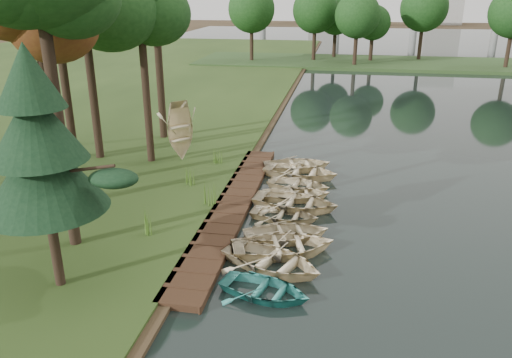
% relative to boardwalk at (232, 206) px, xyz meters
% --- Properties ---
extents(ground, '(300.00, 300.00, 0.00)m').
position_rel_boardwalk_xyz_m(ground, '(1.60, 0.00, -0.15)').
color(ground, '#3D2F1D').
extents(boardwalk, '(1.60, 16.00, 0.30)m').
position_rel_boardwalk_xyz_m(boardwalk, '(0.00, 0.00, 0.00)').
color(boardwalk, '#372215').
rests_on(boardwalk, ground).
extents(peninsula, '(50.00, 14.00, 0.45)m').
position_rel_boardwalk_xyz_m(peninsula, '(9.60, 50.00, 0.08)').
color(peninsula, '#2C471F').
rests_on(peninsula, ground).
extents(far_trees, '(45.60, 5.60, 8.80)m').
position_rel_boardwalk_xyz_m(far_trees, '(6.27, 50.00, 6.28)').
color(far_trees, black).
rests_on(far_trees, peninsula).
extents(bridge, '(95.90, 4.00, 8.60)m').
position_rel_boardwalk_xyz_m(bridge, '(13.91, 120.00, 6.93)').
color(bridge, '#A5A5A0').
rests_on(bridge, ground).
extents(building_b, '(8.00, 8.00, 12.00)m').
position_rel_boardwalk_xyz_m(building_b, '(-3.40, 145.00, 5.85)').
color(building_b, '#A5A5A0').
rests_on(building_b, ground).
extents(rowboat_0, '(3.53, 2.91, 0.64)m').
position_rel_boardwalk_xyz_m(rowboat_0, '(2.59, -6.67, 0.22)').
color(rowboat_0, teal).
rests_on(rowboat_0, water).
extents(rowboat_1, '(4.60, 4.02, 0.79)m').
position_rel_boardwalk_xyz_m(rowboat_1, '(2.57, -4.93, 0.30)').
color(rowboat_1, beige).
rests_on(rowboat_1, water).
extents(rowboat_2, '(4.64, 3.91, 0.82)m').
position_rel_boardwalk_xyz_m(rowboat_2, '(2.83, -3.76, 0.31)').
color(rowboat_2, beige).
rests_on(rowboat_2, water).
extents(rowboat_3, '(4.09, 3.48, 0.72)m').
position_rel_boardwalk_xyz_m(rowboat_3, '(2.83, -2.61, 0.26)').
color(rowboat_3, beige).
rests_on(rowboat_3, water).
extents(rowboat_4, '(3.29, 2.56, 0.62)m').
position_rel_boardwalk_xyz_m(rowboat_4, '(2.50, -0.79, 0.21)').
color(rowboat_4, beige).
rests_on(rowboat_4, water).
extents(rowboat_5, '(4.34, 3.40, 0.82)m').
position_rel_boardwalk_xyz_m(rowboat_5, '(2.85, 0.48, 0.31)').
color(rowboat_5, beige).
rests_on(rowboat_5, water).
extents(rowboat_6, '(3.64, 2.91, 0.67)m').
position_rel_boardwalk_xyz_m(rowboat_6, '(2.77, 1.61, 0.24)').
color(rowboat_6, beige).
rests_on(rowboat_6, water).
extents(rowboat_7, '(3.50, 2.80, 0.65)m').
position_rel_boardwalk_xyz_m(rowboat_7, '(2.77, 2.88, 0.22)').
color(rowboat_7, beige).
rests_on(rowboat_7, water).
extents(rowboat_8, '(4.40, 3.47, 0.82)m').
position_rel_boardwalk_xyz_m(rowboat_8, '(2.71, 4.61, 0.31)').
color(rowboat_8, beige).
rests_on(rowboat_8, water).
extents(rowboat_9, '(4.34, 3.61, 0.78)m').
position_rel_boardwalk_xyz_m(rowboat_9, '(2.41, 5.76, 0.29)').
color(rowboat_9, beige).
rests_on(rowboat_9, water).
extents(stored_rowboat, '(4.18, 4.15, 0.71)m').
position_rel_boardwalk_xyz_m(stored_rowboat, '(-4.30, 5.66, 0.51)').
color(stored_rowboat, beige).
rests_on(stored_rowboat, bank).
extents(tree_2, '(3.41, 3.41, 9.46)m').
position_rel_boardwalk_xyz_m(tree_2, '(-7.52, -1.56, 8.01)').
color(tree_2, black).
rests_on(tree_2, bank).
extents(tree_4, '(4.53, 4.53, 10.53)m').
position_rel_boardwalk_xyz_m(tree_4, '(-5.94, 5.22, 8.68)').
color(tree_4, black).
rests_on(tree_4, bank).
extents(pine_tree, '(3.80, 3.80, 7.84)m').
position_rel_boardwalk_xyz_m(pine_tree, '(-4.19, -7.52, 4.93)').
color(pine_tree, black).
rests_on(pine_tree, bank).
extents(reeds_0, '(0.60, 0.60, 1.04)m').
position_rel_boardwalk_xyz_m(reeds_0, '(-2.55, -3.62, 0.67)').
color(reeds_0, '#3F661E').
rests_on(reeds_0, bank).
extents(reeds_1, '(0.60, 0.60, 1.10)m').
position_rel_boardwalk_xyz_m(reeds_1, '(-1.00, -0.27, 0.70)').
color(reeds_1, '#3F661E').
rests_on(reeds_1, bank).
extents(reeds_2, '(0.60, 0.60, 0.95)m').
position_rel_boardwalk_xyz_m(reeds_2, '(-2.61, 1.99, 0.62)').
color(reeds_2, '#3F661E').
rests_on(reeds_2, bank).
extents(reeds_3, '(0.60, 0.60, 0.85)m').
position_rel_boardwalk_xyz_m(reeds_3, '(-2.06, 5.38, 0.58)').
color(reeds_3, '#3F661E').
rests_on(reeds_3, bank).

